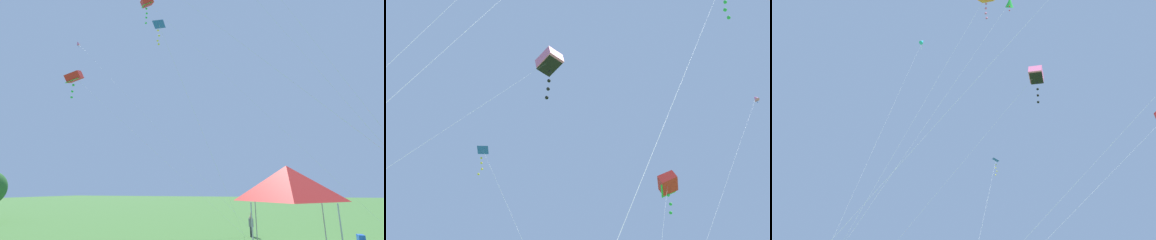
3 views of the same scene
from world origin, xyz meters
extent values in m
cylinder|color=#B7B7BC|center=(-3.61, 2.65, 1.45)|extent=(0.05, 0.05, 2.90)
cylinder|color=#B7B7BC|center=(-3.61, 5.56, 1.45)|extent=(0.05, 0.05, 2.90)
pyramid|color=red|center=(-5.06, 4.11, 3.62)|extent=(3.22, 3.22, 1.43)
cube|color=blue|center=(4.35, -0.83, 0.21)|extent=(0.62, 0.39, 0.42)
cube|color=#282833|center=(4.05, 6.33, 0.35)|extent=(0.33, 0.18, 0.70)
cylinder|color=slate|center=(4.05, 6.33, 0.99)|extent=(0.35, 0.35, 0.58)
sphere|color=tan|center=(4.05, 6.33, 1.37)|extent=(0.22, 0.22, 0.22)
cylinder|color=tan|center=(4.02, 6.32, 1.46)|extent=(0.19, 0.19, 0.50)
cylinder|color=silver|center=(-0.34, 8.63, 6.38)|extent=(8.69, 3.57, 12.76)
pyramid|color=blue|center=(-4.68, 10.43, 12.81)|extent=(0.92, 0.81, 0.36)
sphere|color=yellow|center=(-4.74, 10.41, 12.32)|extent=(0.11, 0.11, 0.11)
sphere|color=yellow|center=(-4.66, 10.37, 12.01)|extent=(0.11, 0.11, 0.11)
sphere|color=yellow|center=(-4.65, 10.46, 11.70)|extent=(0.11, 0.11, 0.11)
sphere|color=yellow|center=(-4.74, 10.34, 11.40)|extent=(0.11, 0.11, 0.11)
cylinder|color=silver|center=(6.54, 17.49, 11.59)|extent=(5.89, 23.35, 23.19)
cone|color=pink|center=(9.48, 29.17, 23.19)|extent=(0.77, 0.71, 0.66)
sphere|color=blue|center=(9.53, 29.24, 22.90)|extent=(0.07, 0.07, 0.07)
sphere|color=blue|center=(9.56, 29.10, 22.69)|extent=(0.07, 0.07, 0.07)
cylinder|color=silver|center=(6.94, 7.43, 13.40)|extent=(3.26, 21.74, 26.79)
cube|color=red|center=(8.56, 18.29, 26.79)|extent=(2.11, 2.12, 1.92)
cube|color=green|center=(8.56, 18.29, 26.34)|extent=(1.54, 1.84, 1.21)
sphere|color=green|center=(8.55, 18.32, 25.78)|extent=(0.25, 0.25, 0.25)
sphere|color=green|center=(8.61, 18.25, 25.08)|extent=(0.25, 0.25, 0.25)
sphere|color=green|center=(8.49, 18.22, 24.38)|extent=(0.25, 0.25, 0.25)
sphere|color=green|center=(8.61, 18.30, 23.68)|extent=(0.25, 0.25, 0.25)
cylinder|color=silver|center=(-5.27, 5.73, 10.41)|extent=(4.38, 17.20, 20.82)
cylinder|color=silver|center=(-1.73, 4.00, 14.22)|extent=(0.22, 16.01, 28.44)
cylinder|color=silver|center=(3.11, 14.60, 7.03)|extent=(1.55, 15.78, 14.07)
cube|color=red|center=(2.34, 22.49, 14.06)|extent=(1.65, 1.85, 1.61)
cube|color=green|center=(2.34, 22.49, 13.66)|extent=(1.23, 1.59, 0.95)
sphere|color=green|center=(2.31, 22.42, 13.16)|extent=(0.22, 0.22, 0.22)
sphere|color=green|center=(2.37, 22.52, 12.54)|extent=(0.22, 0.22, 0.22)
sphere|color=green|center=(2.33, 22.46, 11.91)|extent=(0.22, 0.22, 0.22)
cylinder|color=silver|center=(-1.85, 2.90, 14.41)|extent=(0.63, 13.36, 28.83)
camera|label=1|loc=(-16.73, 4.87, 3.37)|focal=24.00mm
camera|label=2|loc=(8.14, -6.11, 3.13)|focal=40.00mm
camera|label=3|loc=(26.39, 5.79, 1.46)|focal=35.00mm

